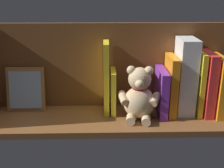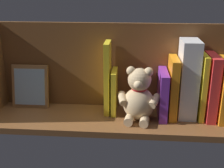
# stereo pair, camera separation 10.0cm
# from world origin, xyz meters

# --- Properties ---
(ground_plane) EXTENTS (0.92, 0.25, 0.02)m
(ground_plane) POSITION_xyz_m (0.00, 0.00, -0.01)
(ground_plane) COLOR brown
(shelf_back_panel) EXTENTS (0.92, 0.02, 0.32)m
(shelf_back_panel) POSITION_xyz_m (0.00, -0.10, 0.16)
(shelf_back_panel) COLOR brown
(shelf_back_panel) RESTS_ON ground_plane
(book_0) EXTENTS (0.03, 0.14, 0.21)m
(book_0) POSITION_xyz_m (-0.38, -0.02, 0.11)
(book_0) COLOR orange
(book_0) RESTS_ON ground_plane
(book_1) EXTENTS (0.03, 0.13, 0.23)m
(book_1) POSITION_xyz_m (-0.34, -0.02, 0.11)
(book_1) COLOR red
(book_1) RESTS_ON ground_plane
(book_2) EXTENTS (0.02, 0.13, 0.23)m
(book_2) POSITION_xyz_m (-0.31, -0.03, 0.11)
(book_2) COLOR yellow
(book_2) RESTS_ON ground_plane
(dictionary_thick_white) EXTENTS (0.06, 0.11, 0.27)m
(dictionary_thick_white) POSITION_xyz_m (-0.26, -0.03, 0.14)
(dictionary_thick_white) COLOR white
(dictionary_thick_white) RESTS_ON ground_plane
(book_3) EXTENTS (0.03, 0.13, 0.21)m
(book_3) POSITION_xyz_m (-0.21, -0.03, 0.11)
(book_3) COLOR orange
(book_3) RESTS_ON ground_plane
(book_4) EXTENTS (0.03, 0.14, 0.17)m
(book_4) POSITION_xyz_m (-0.18, -0.02, 0.08)
(book_4) COLOR purple
(book_4) RESTS_ON ground_plane
(teddy_bear) EXTENTS (0.15, 0.13, 0.19)m
(teddy_bear) POSITION_xyz_m (-0.09, 0.02, 0.08)
(teddy_bear) COLOR #D1B284
(teddy_bear) RESTS_ON ground_plane
(book_5) EXTENTS (0.02, 0.10, 0.16)m
(book_5) POSITION_xyz_m (-0.01, -0.04, 0.08)
(book_5) COLOR yellow
(book_5) RESTS_ON ground_plane
(book_6) EXTENTS (0.02, 0.10, 0.26)m
(book_6) POSITION_xyz_m (0.02, -0.04, 0.13)
(book_6) COLOR yellow
(book_6) RESTS_ON ground_plane
(picture_frame_leaning) EXTENTS (0.14, 0.04, 0.16)m
(picture_frame_leaning) POSITION_xyz_m (0.32, -0.07, 0.08)
(picture_frame_leaning) COLOR #9E6B3D
(picture_frame_leaning) RESTS_ON ground_plane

